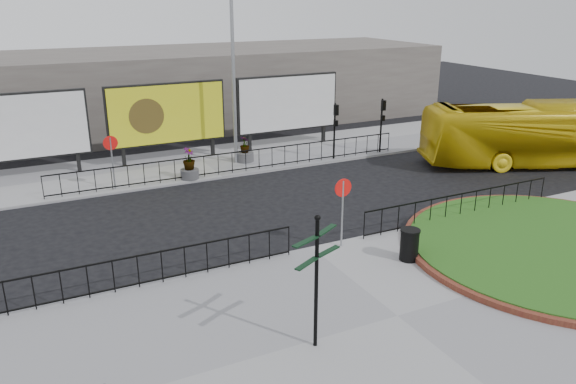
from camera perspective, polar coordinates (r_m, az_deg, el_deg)
ground at (r=19.76m, az=2.31°, el=-5.89°), size 90.00×90.00×0.00m
pavement_near at (r=16.05m, az=11.05°, el=-12.42°), size 30.00×10.00×0.12m
pavement_far at (r=30.16m, az=-8.62°, el=3.01°), size 44.00×6.00×0.12m
brick_edge at (r=21.52m, az=25.68°, el=-5.12°), size 10.40×10.40×0.18m
grass_lawn at (r=21.51m, az=25.69°, el=-5.07°), size 10.00×10.00×0.22m
railing_near_left at (r=17.40m, az=-14.98°, el=-7.79°), size 10.00×0.10×1.10m
railing_near_right at (r=22.90m, az=17.16°, el=-1.34°), size 9.00×0.10×1.10m
railing_far at (r=27.85m, az=-5.00°, el=3.10°), size 18.00×0.10×1.10m
speed_sign_far at (r=26.15m, az=-17.52°, el=4.03°), size 0.64×0.07×2.47m
speed_sign_near at (r=19.18m, az=5.58°, el=-0.57°), size 0.64×0.07×2.47m
billboard_left at (r=29.23m, az=-25.62°, el=5.94°), size 6.20×0.31×4.10m
billboard_mid at (r=30.08m, az=-12.18°, el=7.73°), size 6.20×0.31×4.10m
billboard_right at (r=32.46m, az=-0.02°, el=8.99°), size 6.20×0.31×4.10m
lamp_post at (r=28.75m, az=-5.55°, el=12.06°), size 0.74×0.18×9.23m
signal_pole_a at (r=29.89m, az=4.82°, el=7.05°), size 0.22×0.26×3.00m
signal_pole_b at (r=31.52m, az=9.55°, el=7.49°), size 0.22×0.26×3.00m
building_backdrop at (r=39.09m, az=-13.43°, el=10.09°), size 40.00×10.00×5.00m
fingerpost_sign at (r=13.52m, az=2.91°, el=-7.83°), size 1.58×0.93×3.52m
litter_bin at (r=18.97m, az=12.23°, el=-5.24°), size 0.66×0.66×1.08m
bus at (r=31.87m, az=24.04°, el=5.36°), size 11.90×7.18×3.28m
planter_a at (r=27.17m, az=-10.00°, el=2.60°), size 0.88×0.88×1.52m
planter_b at (r=29.75m, az=-4.40°, el=4.01°), size 0.92×0.92×1.36m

